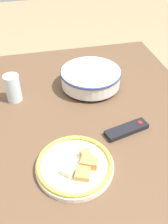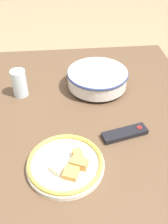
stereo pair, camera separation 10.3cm
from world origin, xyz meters
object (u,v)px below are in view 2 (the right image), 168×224
(drinking_glass, at_px, (19,83))
(food_plate, at_px, (66,164))
(tv_remote, at_px, (125,133))
(noodle_bowl, at_px, (97,78))

(drinking_glass, bearing_deg, food_plate, 22.91)
(tv_remote, distance_m, drinking_glass, 0.52)
(noodle_bowl, xyz_separation_m, drinking_glass, (0.02, -0.35, 0.01))
(noodle_bowl, bearing_deg, tv_remote, 10.33)
(noodle_bowl, relative_size, drinking_glass, 2.28)
(tv_remote, relative_size, drinking_glass, 1.48)
(noodle_bowl, height_order, food_plate, noodle_bowl)
(food_plate, xyz_separation_m, drinking_glass, (-0.43, -0.18, 0.04))
(noodle_bowl, distance_m, food_plate, 0.49)
(food_plate, relative_size, drinking_glass, 2.11)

